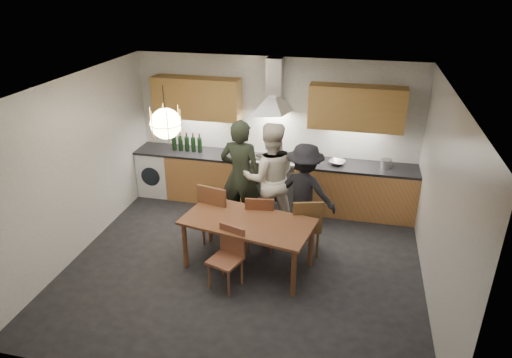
% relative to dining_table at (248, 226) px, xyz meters
% --- Properties ---
extents(ground, '(5.00, 5.00, 0.00)m').
position_rel_dining_table_xyz_m(ground, '(-0.06, 0.02, -0.67)').
color(ground, black).
rests_on(ground, ground).
extents(room_shell, '(5.02, 4.52, 2.61)m').
position_rel_dining_table_xyz_m(room_shell, '(-0.06, 0.02, 1.04)').
color(room_shell, white).
rests_on(room_shell, ground).
extents(counter_run, '(5.00, 0.62, 0.90)m').
position_rel_dining_table_xyz_m(counter_run, '(-0.04, 1.97, -0.22)').
color(counter_run, tan).
rests_on(counter_run, ground).
extents(range_stove, '(0.90, 0.60, 0.92)m').
position_rel_dining_table_xyz_m(range_stove, '(-0.06, 1.96, -0.23)').
color(range_stove, silver).
rests_on(range_stove, ground).
extents(wall_fixtures, '(4.30, 0.54, 1.10)m').
position_rel_dining_table_xyz_m(wall_fixtures, '(-0.06, 2.09, 1.21)').
color(wall_fixtures, tan).
rests_on(wall_fixtures, ground).
extents(pendant_lamp, '(0.43, 0.43, 0.70)m').
position_rel_dining_table_xyz_m(pendant_lamp, '(-1.06, -0.08, 1.43)').
color(pendant_lamp, black).
rests_on(pendant_lamp, ground).
extents(dining_table, '(1.92, 1.21, 0.75)m').
position_rel_dining_table_xyz_m(dining_table, '(0.00, 0.00, 0.00)').
color(dining_table, brown).
rests_on(dining_table, ground).
extents(chair_back_left, '(0.56, 0.56, 1.04)m').
position_rel_dining_table_xyz_m(chair_back_left, '(-0.60, 0.45, -0.07)').
color(chair_back_left, brown).
rests_on(chair_back_left, ground).
extents(chair_back_mid, '(0.47, 0.47, 0.93)m').
position_rel_dining_table_xyz_m(chair_back_mid, '(0.08, 0.44, -0.14)').
color(chair_back_mid, '#5B301B').
rests_on(chair_back_mid, ground).
extents(chair_back_right, '(0.52, 0.52, 0.94)m').
position_rel_dining_table_xyz_m(chair_back_right, '(0.76, 0.46, -0.13)').
color(chair_back_right, brown).
rests_on(chair_back_right, ground).
extents(chair_front, '(0.49, 0.49, 0.86)m').
position_rel_dining_table_xyz_m(chair_front, '(-0.16, -0.44, -0.18)').
color(chair_front, brown).
rests_on(chair_front, ground).
extents(person_left, '(0.70, 0.48, 1.85)m').
position_rel_dining_table_xyz_m(person_left, '(-0.38, 1.08, 0.26)').
color(person_left, black).
rests_on(person_left, ground).
extents(person_mid, '(1.06, 0.94, 1.83)m').
position_rel_dining_table_xyz_m(person_mid, '(0.09, 1.12, 0.25)').
color(person_mid, beige).
rests_on(person_mid, ground).
extents(person_right, '(1.11, 0.77, 1.56)m').
position_rel_dining_table_xyz_m(person_right, '(0.65, 1.02, 0.11)').
color(person_right, black).
rests_on(person_right, ground).
extents(mixing_bowl, '(0.33, 0.33, 0.07)m').
position_rel_dining_table_xyz_m(mixing_bowl, '(1.08, 1.95, 0.26)').
color(mixing_bowl, '#B9B8BC').
rests_on(mixing_bowl, counter_run).
extents(stock_pot, '(0.23, 0.23, 0.13)m').
position_rel_dining_table_xyz_m(stock_pot, '(1.89, 2.01, 0.30)').
color(stock_pot, silver).
rests_on(stock_pot, counter_run).
extents(wine_bottles, '(0.57, 0.08, 0.35)m').
position_rel_dining_table_xyz_m(wine_bottles, '(-1.62, 1.97, 0.40)').
color(wine_bottles, black).
rests_on(wine_bottles, counter_run).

